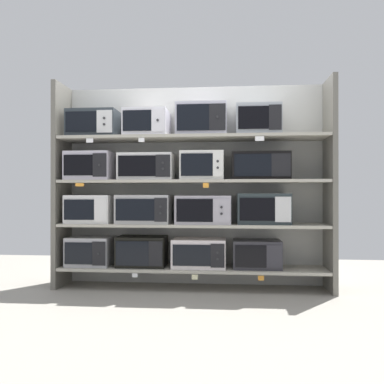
% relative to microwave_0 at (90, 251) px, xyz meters
% --- Properties ---
extents(ground, '(6.72, 6.00, 0.02)m').
position_rel_microwave_0_xyz_m(ground, '(1.07, -1.00, -0.38)').
color(ground, gray).
extents(back_panel, '(2.92, 0.04, 2.13)m').
position_rel_microwave_0_xyz_m(back_panel, '(1.07, 0.24, 0.69)').
color(back_panel, '#B2B2AD').
rests_on(back_panel, ground).
extents(upright_left, '(0.05, 0.44, 2.13)m').
position_rel_microwave_0_xyz_m(upright_left, '(-0.31, 0.00, 0.69)').
color(upright_left, '#68645B').
rests_on(upright_left, ground).
extents(upright_right, '(0.05, 0.44, 2.13)m').
position_rel_microwave_0_xyz_m(upright_right, '(2.46, 0.00, 0.69)').
color(upright_right, '#68645B').
rests_on(upright_right, ground).
extents(shelf_0, '(2.72, 0.44, 0.03)m').
position_rel_microwave_0_xyz_m(shelf_0, '(1.07, 0.00, -0.16)').
color(shelf_0, '#ADA899').
rests_on(shelf_0, ground).
extents(microwave_0, '(0.45, 0.37, 0.30)m').
position_rel_microwave_0_xyz_m(microwave_0, '(0.00, 0.00, 0.00)').
color(microwave_0, '#A1A1A6').
rests_on(microwave_0, shelf_0).
extents(microwave_1, '(0.50, 0.34, 0.31)m').
position_rel_microwave_0_xyz_m(microwave_1, '(0.55, -0.00, 0.00)').
color(microwave_1, black).
rests_on(microwave_1, shelf_0).
extents(microwave_2, '(0.54, 0.37, 0.29)m').
position_rel_microwave_0_xyz_m(microwave_2, '(1.15, 0.00, -0.00)').
color(microwave_2, silver).
rests_on(microwave_2, shelf_0).
extents(microwave_3, '(0.48, 0.33, 0.28)m').
position_rel_microwave_0_xyz_m(microwave_3, '(1.74, -0.00, -0.01)').
color(microwave_3, '#2E2D33').
rests_on(microwave_3, shelf_0).
extents(price_tag_0, '(0.05, 0.00, 0.04)m').
position_rel_microwave_0_xyz_m(price_tag_0, '(0.53, -0.22, -0.20)').
color(price_tag_0, white).
extents(price_tag_1, '(0.06, 0.00, 0.05)m').
position_rel_microwave_0_xyz_m(price_tag_1, '(1.12, -0.22, -0.21)').
color(price_tag_1, beige).
extents(price_tag_2, '(0.06, 0.00, 0.05)m').
position_rel_microwave_0_xyz_m(price_tag_2, '(1.76, -0.22, -0.21)').
color(price_tag_2, orange).
extents(shelf_1, '(2.72, 0.44, 0.03)m').
position_rel_microwave_0_xyz_m(shelf_1, '(1.07, 0.00, 0.28)').
color(shelf_1, '#ADA899').
extents(microwave_4, '(0.47, 0.40, 0.29)m').
position_rel_microwave_0_xyz_m(microwave_4, '(0.01, 0.00, 0.44)').
color(microwave_4, silver).
rests_on(microwave_4, shelf_1).
extents(microwave_5, '(0.55, 0.43, 0.29)m').
position_rel_microwave_0_xyz_m(microwave_5, '(0.58, -0.00, 0.44)').
color(microwave_5, '#A5A5A4').
rests_on(microwave_5, shelf_1).
extents(microwave_6, '(0.56, 0.44, 0.29)m').
position_rel_microwave_0_xyz_m(microwave_6, '(1.20, -0.00, 0.44)').
color(microwave_6, '#A19CA6').
rests_on(microwave_6, shelf_1).
extents(microwave_7, '(0.53, 0.34, 0.31)m').
position_rel_microwave_0_xyz_m(microwave_7, '(1.80, 0.00, 0.45)').
color(microwave_7, '#2A3437').
rests_on(microwave_7, shelf_1).
extents(shelf_2, '(2.72, 0.44, 0.03)m').
position_rel_microwave_0_xyz_m(shelf_2, '(1.07, 0.00, 0.73)').
color(shelf_2, '#ADA899').
extents(microwave_8, '(0.47, 0.43, 0.29)m').
position_rel_microwave_0_xyz_m(microwave_8, '(0.01, 0.00, 0.89)').
color(microwave_8, '#BAB4C2').
rests_on(microwave_8, shelf_2).
extents(microwave_9, '(0.56, 0.37, 0.27)m').
position_rel_microwave_0_xyz_m(microwave_9, '(0.60, -0.00, 0.88)').
color(microwave_9, silver).
rests_on(microwave_9, shelf_2).
extents(microwave_10, '(0.44, 0.40, 0.29)m').
position_rel_microwave_0_xyz_m(microwave_10, '(1.18, -0.00, 0.89)').
color(microwave_10, white).
rests_on(microwave_10, shelf_2).
extents(microwave_11, '(0.58, 0.34, 0.28)m').
position_rel_microwave_0_xyz_m(microwave_11, '(1.77, -0.00, 0.88)').
color(microwave_11, black).
rests_on(microwave_11, shelf_2).
extents(price_tag_3, '(0.09, 0.00, 0.03)m').
position_rel_microwave_0_xyz_m(price_tag_3, '(-0.04, -0.22, 0.69)').
color(price_tag_3, orange).
extents(price_tag_4, '(0.06, 0.00, 0.05)m').
position_rel_microwave_0_xyz_m(price_tag_4, '(1.23, -0.22, 0.69)').
color(price_tag_4, orange).
extents(shelf_3, '(2.72, 0.44, 0.03)m').
position_rel_microwave_0_xyz_m(shelf_3, '(1.07, 0.00, 1.18)').
color(shelf_3, '#ADA899').
extents(microwave_12, '(0.51, 0.35, 0.29)m').
position_rel_microwave_0_xyz_m(microwave_12, '(0.03, 0.00, 1.33)').
color(microwave_12, '#2C3439').
rests_on(microwave_12, shelf_3).
extents(microwave_13, '(0.44, 0.44, 0.27)m').
position_rel_microwave_0_xyz_m(microwave_13, '(0.60, -0.00, 1.33)').
color(microwave_13, silver).
rests_on(microwave_13, shelf_3).
extents(microwave_14, '(0.51, 0.40, 0.33)m').
position_rel_microwave_0_xyz_m(microwave_14, '(1.17, -0.00, 1.35)').
color(microwave_14, '#B5B3C4').
rests_on(microwave_14, shelf_3).
extents(microwave_15, '(0.44, 0.39, 0.30)m').
position_rel_microwave_0_xyz_m(microwave_15, '(1.75, 0.00, 1.34)').
color(microwave_15, '#989EA6').
rests_on(microwave_15, shelf_3).
extents(price_tag_5, '(0.07, 0.00, 0.04)m').
position_rel_microwave_0_xyz_m(price_tag_5, '(0.07, -0.22, 1.14)').
color(price_tag_5, white).
extents(price_tag_6, '(0.06, 0.00, 0.04)m').
position_rel_microwave_0_xyz_m(price_tag_6, '(0.59, -0.22, 1.14)').
color(price_tag_6, white).
extents(price_tag_7, '(0.09, 0.00, 0.04)m').
position_rel_microwave_0_xyz_m(price_tag_7, '(1.75, -0.22, 1.13)').
color(price_tag_7, white).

